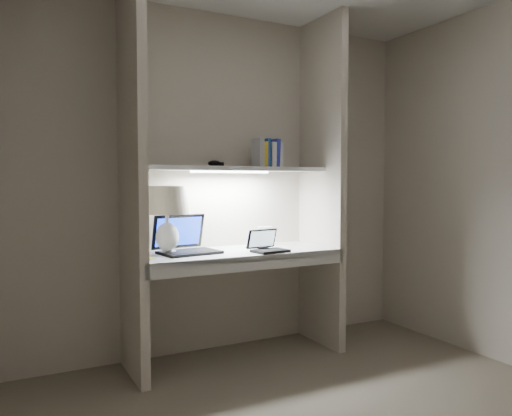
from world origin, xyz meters
TOP-DOWN VIEW (x-y plane):
  - back_wall at (0.00, 1.50)m, footprint 3.20×0.01m
  - alcove_panel_left at (-0.73, 1.23)m, footprint 0.06×0.55m
  - alcove_panel_right at (0.73, 1.23)m, footprint 0.06×0.55m
  - desk at (0.00, 1.23)m, footprint 1.40×0.55m
  - desk_apron at (0.00, 0.96)m, footprint 1.46×0.03m
  - shelf at (0.00, 1.32)m, footprint 1.40×0.36m
  - strip_light at (0.00, 1.32)m, footprint 0.60×0.04m
  - table_lamp at (-0.48, 1.29)m, footprint 0.31×0.31m
  - laptop_main at (-0.35, 1.30)m, footprint 0.43×0.38m
  - laptop_netbook at (0.17, 1.08)m, footprint 0.26×0.24m
  - speaker at (0.31, 1.38)m, footprint 0.12×0.10m
  - mouse at (0.16, 1.11)m, footprint 0.10×0.07m
  - cable_coil at (0.18, 1.32)m, footprint 0.10×0.10m
  - sticky_note at (-0.64, 1.16)m, footprint 0.09×0.09m
  - book_row at (0.30, 1.33)m, footprint 0.20×0.14m
  - shelf_box at (-0.64, 1.39)m, footprint 0.09×0.07m
  - shelf_gadget at (-0.10, 1.38)m, footprint 0.12×0.09m

SIDE VIEW (x-z plane):
  - desk_apron at x=0.00m, z-range 0.67..0.77m
  - desk at x=0.00m, z-range 0.73..0.77m
  - sticky_note at x=-0.64m, z-range 0.77..0.77m
  - cable_coil at x=0.18m, z-range 0.77..0.78m
  - mouse at x=0.16m, z-range 0.77..0.80m
  - laptop_netbook at x=0.17m, z-range 0.73..0.88m
  - laptop_main at x=-0.35m, z-range 0.70..0.96m
  - speaker at x=0.31m, z-range 0.77..0.91m
  - table_lamp at x=-0.48m, z-range 0.85..1.31m
  - back_wall at x=0.00m, z-range 0.00..2.50m
  - alcove_panel_left at x=-0.73m, z-range 0.00..2.50m
  - alcove_panel_right at x=0.73m, z-range 0.00..2.50m
  - strip_light at x=0.00m, z-range 1.32..1.34m
  - shelf at x=0.00m, z-range 1.34..1.36m
  - shelf_gadget at x=-0.10m, z-range 1.37..1.41m
  - shelf_box at x=-0.64m, z-range 1.36..1.50m
  - book_row at x=0.30m, z-range 1.36..1.57m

